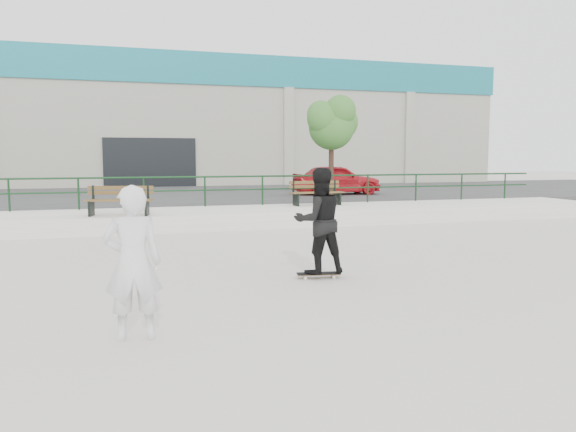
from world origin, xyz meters
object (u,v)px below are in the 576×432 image
object	(u,v)px
skateboard	(319,274)
red_car	(336,179)
bench_left	(120,201)
seated_skater	(133,263)
standing_skater	(319,221)
tree	(332,122)
bench_right	(316,193)

from	to	relation	value
skateboard	red_car	bearing A→B (deg)	75.77
bench_left	skateboard	size ratio (longest dim) A/B	2.41
skateboard	seated_skater	size ratio (longest dim) A/B	0.43
skateboard	seated_skater	distance (m)	4.24
skateboard	standing_skater	xyz separation A→B (m)	(0.00, 0.00, 0.97)
seated_skater	red_car	bearing A→B (deg)	-116.97
seated_skater	skateboard	bearing A→B (deg)	-139.84
tree	red_car	size ratio (longest dim) A/B	1.05
standing_skater	red_car	bearing A→B (deg)	-113.73
bench_right	red_car	xyz separation A→B (m)	(2.76, 4.98, 0.24)
seated_skater	standing_skater	bearing A→B (deg)	-139.84
red_car	seated_skater	xyz separation A→B (m)	(-9.23, -16.43, -0.24)
skateboard	seated_skater	xyz separation A→B (m)	(-3.28, -2.55, 0.85)
bench_left	seated_skater	bearing A→B (deg)	-77.55
bench_right	tree	world-z (taller)	tree
bench_left	bench_right	xyz separation A→B (m)	(6.54, 1.57, -0.00)
red_car	standing_skater	xyz separation A→B (m)	(-5.94, -13.88, -0.13)
red_car	skateboard	bearing A→B (deg)	158.27
bench_left	standing_skater	size ratio (longest dim) A/B	1.02
bench_right	skateboard	xyz separation A→B (m)	(-3.18, -8.90, -0.85)
tree	skateboard	world-z (taller)	tree
bench_right	tree	xyz separation A→B (m)	(1.71, 2.89, 2.63)
bench_right	tree	distance (m)	4.27
tree	red_car	world-z (taller)	tree
bench_left	bench_right	bearing A→B (deg)	25.47
standing_skater	tree	bearing A→B (deg)	-113.08
red_car	tree	bearing A→B (deg)	154.72
seated_skater	bench_left	bearing A→B (deg)	-87.20
red_car	skateboard	distance (m)	15.14
tree	standing_skater	distance (m)	13.01
tree	red_car	xyz separation A→B (m)	(1.05, 2.09, -2.39)
red_car	skateboard	xyz separation A→B (m)	(-5.94, -13.88, -1.09)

